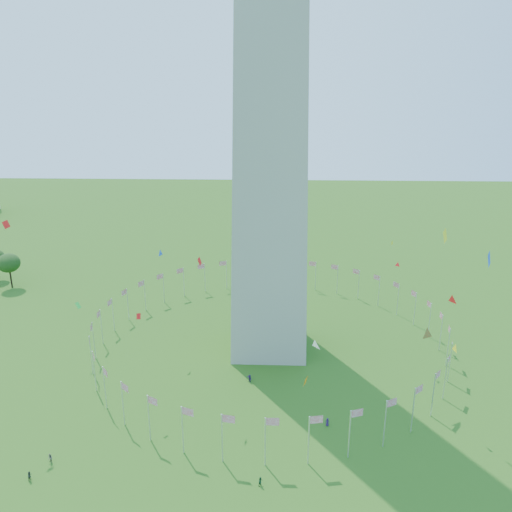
# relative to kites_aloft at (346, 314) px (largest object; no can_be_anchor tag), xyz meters

# --- Properties ---
(flag_ring) EXTENTS (80.24, 80.24, 9.00)m
(flag_ring) POSITION_rel_kites_aloft_xyz_m (-13.63, 26.34, -16.32)
(flag_ring) COLOR silver
(flag_ring) RESTS_ON ground
(kites_aloft) EXTENTS (117.98, 62.04, 36.39)m
(kites_aloft) POSITION_rel_kites_aloft_xyz_m (0.00, 0.00, 0.00)
(kites_aloft) COLOR white
(kites_aloft) RESTS_ON ground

